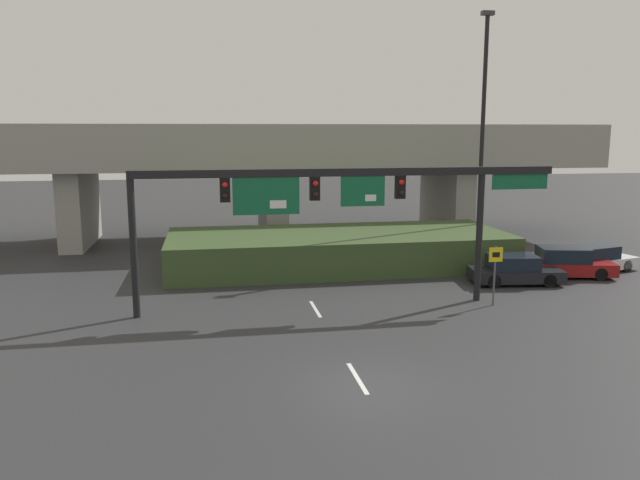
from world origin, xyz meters
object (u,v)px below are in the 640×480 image
at_px(signal_gantry, 338,194).
at_px(parked_sedan_mid_right, 565,263).
at_px(parked_sedan_near_right, 515,270).
at_px(parked_sedan_far_right, 593,259).
at_px(speed_limit_sign, 495,267).
at_px(highway_light_pole_near, 483,130).

xyz_separation_m(signal_gantry, parked_sedan_mid_right, (12.43, 3.43, -4.05)).
height_order(parked_sedan_near_right, parked_sedan_far_right, parked_sedan_near_right).
height_order(signal_gantry, parked_sedan_far_right, signal_gantry).
xyz_separation_m(signal_gantry, speed_limit_sign, (6.53, -0.88, -3.09)).
bearing_deg(parked_sedan_near_right, signal_gantry, -157.17).
distance_m(highway_light_pole_near, parked_sedan_mid_right, 9.12).
distance_m(speed_limit_sign, highway_light_pole_near, 12.35).
distance_m(signal_gantry, parked_sedan_near_right, 10.41).
bearing_deg(speed_limit_sign, signal_gantry, 172.31).
bearing_deg(speed_limit_sign, parked_sedan_far_right, 32.64).
bearing_deg(signal_gantry, parked_sedan_mid_right, 15.44).
bearing_deg(parked_sedan_far_right, speed_limit_sign, -161.24).
bearing_deg(parked_sedan_near_right, highway_light_pole_near, 87.81).
height_order(highway_light_pole_near, parked_sedan_near_right, highway_light_pole_near).
distance_m(highway_light_pole_near, parked_sedan_near_right, 9.63).
bearing_deg(highway_light_pole_near, parked_sedan_far_right, -52.12).
height_order(signal_gantry, parked_sedan_mid_right, signal_gantry).
bearing_deg(parked_sedan_far_right, parked_sedan_near_right, -176.11).
relative_size(parked_sedan_near_right, parked_sedan_far_right, 0.89).
distance_m(speed_limit_sign, parked_sedan_near_right, 4.46).
distance_m(speed_limit_sign, parked_sedan_mid_right, 7.37).
relative_size(signal_gantry, speed_limit_sign, 6.90).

